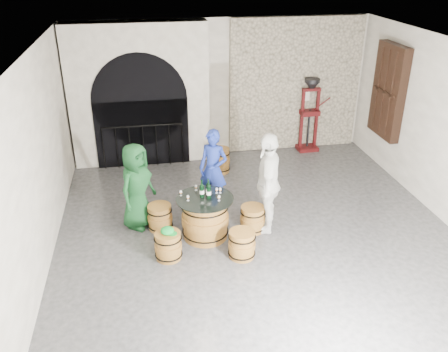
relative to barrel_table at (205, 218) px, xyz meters
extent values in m
plane|color=#2F2F31|center=(0.92, -0.22, -0.38)|extent=(8.00, 8.00, 0.00)
plane|color=silver|center=(0.92, 3.78, 1.22)|extent=(8.00, 0.00, 8.00)
plane|color=silver|center=(0.92, -4.22, 1.22)|extent=(8.00, 0.00, 8.00)
plane|color=silver|center=(-2.58, -0.22, 1.22)|extent=(0.00, 8.00, 8.00)
plane|color=beige|center=(0.92, -0.22, 2.82)|extent=(8.00, 8.00, 0.00)
cube|color=#ADA28A|center=(2.72, 3.72, 1.22)|extent=(3.20, 0.12, 3.18)
cube|color=silver|center=(-0.98, 3.53, 1.22)|extent=(3.10, 0.50, 3.18)
cube|color=black|center=(-0.98, 3.27, 0.40)|extent=(2.10, 0.03, 1.55)
cylinder|color=black|center=(-0.98, 3.27, 1.17)|extent=(2.10, 0.03, 2.10)
cylinder|color=black|center=(-0.98, 3.20, 0.60)|extent=(1.79, 0.04, 0.04)
cylinder|color=black|center=(-1.87, 3.20, 0.11)|extent=(0.02, 0.02, 0.98)
cylinder|color=black|center=(-1.57, 3.20, 0.11)|extent=(0.02, 0.02, 0.98)
cylinder|color=black|center=(-1.27, 3.20, 0.11)|extent=(0.02, 0.02, 0.98)
cylinder|color=black|center=(-0.98, 3.20, 0.11)|extent=(0.02, 0.02, 0.98)
cylinder|color=black|center=(-0.68, 3.20, 0.11)|extent=(0.02, 0.02, 0.98)
cylinder|color=black|center=(-0.38, 3.20, 0.11)|extent=(0.02, 0.02, 0.98)
cylinder|color=black|center=(-0.08, 3.20, 0.11)|extent=(0.02, 0.02, 0.98)
cube|color=black|center=(4.31, 2.18, 1.42)|extent=(0.20, 1.10, 2.00)
cube|color=black|center=(4.26, 2.18, 1.42)|extent=(0.06, 0.88, 1.76)
cube|color=black|center=(4.29, 2.18, 1.42)|extent=(0.22, 0.92, 0.06)
cube|color=black|center=(4.29, 1.89, 1.42)|extent=(0.22, 0.06, 1.80)
cube|color=black|center=(4.29, 2.18, 1.42)|extent=(0.22, 0.06, 1.80)
cube|color=black|center=(4.29, 2.47, 1.42)|extent=(0.22, 0.06, 1.80)
cylinder|color=olive|center=(0.00, 0.00, -0.02)|extent=(0.76, 0.76, 0.72)
cylinder|color=olive|center=(0.00, 0.00, -0.02)|extent=(0.81, 0.81, 0.16)
torus|color=black|center=(0.00, 0.00, -0.26)|extent=(0.82, 0.82, 0.02)
torus|color=black|center=(0.00, 0.00, 0.23)|extent=(0.82, 0.82, 0.02)
cylinder|color=olive|center=(0.00, 0.00, 0.35)|extent=(0.78, 0.78, 0.02)
cylinder|color=black|center=(0.00, 0.00, 0.38)|extent=(0.99, 0.99, 0.01)
cylinder|color=olive|center=(-0.77, 0.40, -0.15)|extent=(0.42, 0.42, 0.45)
cylinder|color=olive|center=(-0.77, 0.40, -0.15)|extent=(0.45, 0.45, 0.10)
torus|color=black|center=(-0.77, 0.40, -0.31)|extent=(0.46, 0.46, 0.02)
torus|color=black|center=(-0.77, 0.40, 0.00)|extent=(0.46, 0.46, 0.02)
cylinder|color=olive|center=(-0.77, 0.40, 0.08)|extent=(0.42, 0.42, 0.02)
cylinder|color=olive|center=(0.24, 0.83, -0.15)|extent=(0.42, 0.42, 0.45)
cylinder|color=olive|center=(0.24, 0.83, -0.15)|extent=(0.45, 0.45, 0.10)
torus|color=black|center=(0.24, 0.83, -0.31)|extent=(0.46, 0.46, 0.02)
torus|color=black|center=(0.24, 0.83, 0.00)|extent=(0.46, 0.46, 0.02)
cylinder|color=olive|center=(0.24, 0.83, 0.08)|extent=(0.42, 0.42, 0.02)
cylinder|color=olive|center=(0.86, 0.06, -0.15)|extent=(0.42, 0.42, 0.45)
cylinder|color=olive|center=(0.86, 0.06, -0.15)|extent=(0.45, 0.45, 0.10)
torus|color=black|center=(0.86, 0.06, -0.31)|extent=(0.46, 0.46, 0.02)
torus|color=black|center=(0.86, 0.06, 0.00)|extent=(0.46, 0.46, 0.02)
cylinder|color=olive|center=(0.86, 0.06, 0.08)|extent=(0.42, 0.42, 0.02)
cylinder|color=olive|center=(0.51, -0.70, -0.15)|extent=(0.42, 0.42, 0.45)
cylinder|color=olive|center=(0.51, -0.70, -0.15)|extent=(0.45, 0.45, 0.10)
torus|color=black|center=(0.51, -0.70, -0.31)|extent=(0.46, 0.46, 0.02)
torus|color=black|center=(0.51, -0.70, 0.00)|extent=(0.46, 0.46, 0.02)
cylinder|color=olive|center=(0.51, -0.70, 0.08)|extent=(0.42, 0.42, 0.02)
cylinder|color=olive|center=(-0.68, -0.53, -0.15)|extent=(0.42, 0.42, 0.45)
cylinder|color=olive|center=(-0.68, -0.53, -0.15)|extent=(0.45, 0.45, 0.10)
torus|color=black|center=(-0.68, -0.53, -0.31)|extent=(0.46, 0.46, 0.02)
torus|color=black|center=(-0.68, -0.53, 0.00)|extent=(0.46, 0.46, 0.02)
cylinder|color=olive|center=(-0.68, -0.53, 0.08)|extent=(0.42, 0.42, 0.02)
ellipsoid|color=#0C8D2C|center=(-0.68, -0.53, 0.14)|extent=(0.22, 0.22, 0.12)
cylinder|color=#0C8D2C|center=(-0.60, -0.56, 0.10)|extent=(0.14, 0.14, 0.01)
imported|color=#12401C|center=(-1.13, 0.58, 0.42)|extent=(0.88, 0.93, 1.59)
imported|color=navy|center=(0.32, 1.09, 0.40)|extent=(0.68, 0.62, 1.56)
imported|color=silver|center=(1.12, 0.07, 0.54)|extent=(0.75, 1.16, 1.84)
cylinder|color=black|center=(-0.04, 0.05, 0.50)|extent=(0.07, 0.07, 0.22)
cylinder|color=white|center=(-0.04, 0.05, 0.49)|extent=(0.08, 0.08, 0.06)
cone|color=black|center=(-0.04, 0.05, 0.62)|extent=(0.07, 0.07, 0.05)
cylinder|color=black|center=(-0.04, 0.05, 0.68)|extent=(0.03, 0.03, 0.07)
cylinder|color=black|center=(0.07, 0.00, 0.50)|extent=(0.07, 0.07, 0.22)
cylinder|color=white|center=(0.07, 0.00, 0.49)|extent=(0.08, 0.08, 0.06)
cone|color=black|center=(0.07, 0.00, 0.62)|extent=(0.07, 0.07, 0.05)
cylinder|color=black|center=(0.07, 0.00, 0.68)|extent=(0.03, 0.03, 0.07)
cylinder|color=black|center=(0.07, 0.07, 0.50)|extent=(0.07, 0.07, 0.22)
cylinder|color=white|center=(0.07, 0.07, 0.49)|extent=(0.08, 0.08, 0.06)
cone|color=black|center=(0.07, 0.07, 0.62)|extent=(0.07, 0.07, 0.05)
cylinder|color=black|center=(0.07, 0.07, 0.68)|extent=(0.03, 0.03, 0.07)
cylinder|color=olive|center=(0.71, 2.57, -0.10)|extent=(0.39, 0.39, 0.55)
cylinder|color=olive|center=(0.71, 2.57, -0.10)|extent=(0.42, 0.42, 0.12)
torus|color=black|center=(0.71, 2.57, -0.29)|extent=(0.43, 0.43, 0.02)
torus|color=black|center=(0.71, 2.57, 0.08)|extent=(0.43, 0.43, 0.02)
cylinder|color=olive|center=(0.71, 2.57, 0.18)|extent=(0.40, 0.40, 0.02)
cube|color=#490C0D|center=(3.06, 3.48, -0.33)|extent=(0.51, 0.42, 0.10)
cube|color=#490C0D|center=(3.06, 3.48, 0.59)|extent=(0.46, 0.30, 0.11)
cube|color=#490C0D|center=(3.06, 3.48, 1.17)|extent=(0.45, 0.13, 0.07)
cylinder|color=black|center=(3.06, 3.48, 0.19)|extent=(0.05, 0.05, 0.95)
cylinder|color=black|center=(3.06, 3.48, 1.39)|extent=(0.36, 0.36, 0.09)
cone|color=black|center=(3.06, 3.48, 1.27)|extent=(0.36, 0.36, 0.19)
cube|color=#490C0D|center=(2.87, 3.47, 0.43)|extent=(0.07, 0.07, 1.53)
cube|color=#490C0D|center=(3.25, 3.49, 0.43)|extent=(0.07, 0.07, 1.53)
cylinder|color=#490C0D|center=(3.35, 3.45, 0.81)|extent=(0.41, 0.04, 0.30)
cube|color=silver|center=(2.97, 3.64, 0.97)|extent=(0.18, 0.10, 0.22)
camera|label=1|loc=(-0.90, -7.00, 4.23)|focal=38.00mm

